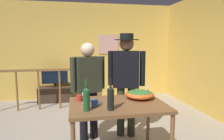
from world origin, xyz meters
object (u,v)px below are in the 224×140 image
Objects in this scene: flat_screen_tv at (55,76)px; stair_railing at (67,83)px; serving_table at (118,110)px; salad_bowl at (140,94)px; framed_picture at (108,44)px; mug_red at (79,98)px; mug_blue at (95,103)px; tv_console at (56,94)px; person_standing_left at (88,84)px; person_standing_right at (126,75)px; wine_bottle_green at (86,98)px; wine_glass at (85,95)px; wine_bottle_dark at (111,97)px.

stair_railing is at bearing -60.91° from flat_screen_tv.
salad_bowl is (0.35, 0.17, 0.15)m from serving_table.
mug_red is at bearing -106.48° from framed_picture.
mug_red is 0.32m from mug_blue.
tv_console is 0.57× the size of person_standing_left.
flat_screen_tv is (0.00, -0.03, 0.49)m from tv_console.
person_standing_left reaches higher than stair_railing.
mug_red is 0.99m from person_standing_right.
salad_bowl is 0.83m from mug_red.
serving_table is 0.76× the size of person_standing_left.
wine_bottle_green reaches higher than stair_railing.
wine_glass is at bearing -78.18° from tv_console.
wine_glass is at bearing -82.89° from stair_railing.
wine_bottle_dark is (-0.48, -0.40, 0.08)m from salad_bowl.
wine_bottle_green is at bearing -152.86° from serving_table.
tv_console is (-1.51, -0.29, -1.34)m from framed_picture.
salad_bowl is at bearing 39.74° from wine_bottle_dark.
person_standing_left is (0.72, -2.32, 0.24)m from flat_screen_tv.
serving_table is at bearing 27.14° from wine_bottle_green.
person_standing_left reaches higher than wine_bottle_green.
wine_glass reaches higher than mug_blue.
wine_bottle_green reaches higher than wine_glass.
tv_console is 2.49× the size of wine_bottle_dark.
wine_bottle_dark is 0.56m from mug_red.
salad_bowl is at bearing -92.21° from framed_picture.
framed_picture is 3.42m from mug_red.
wine_glass is 0.45× the size of wine_bottle_green.
person_standing_right is (0.45, 0.99, 0.09)m from wine_bottle_dark.
flat_screen_tv is at bearing 101.95° from wine_glass.
wine_bottle_dark is at bearing -51.27° from mug_red.
flat_screen_tv is 1.86× the size of wine_bottle_dark.
salad_bowl is at bearing -64.78° from tv_console.
tv_console is 2.57m from person_standing_left.
wine_bottle_dark is at bearing -99.50° from framed_picture.
wine_glass is at bearing 89.37° from wine_bottle_green.
framed_picture is 3.77m from wine_bottle_green.
framed_picture is at bearing 38.13° from stair_railing.
mug_red is (-0.95, -3.21, -0.69)m from framed_picture.
framed_picture is 0.87× the size of flat_screen_tv.
serving_table is at bearing -71.63° from tv_console.
tv_console is 3.32m from salad_bowl.
person_standing_right is (0.32, 0.77, 0.32)m from serving_table.
mug_blue is (0.74, -3.15, 0.16)m from flat_screen_tv.
flat_screen_tv is (-0.34, 0.60, 0.07)m from stair_railing.
wine_bottle_green is 0.42m from mug_red.
wine_glass is 1.31× the size of mug_blue.
person_standing_left reaches higher than serving_table.
person_standing_right reaches higher than wine_bottle_green.
stair_railing is 15.54× the size of wine_glass.
person_standing_left is at bearing 84.67° from wine_bottle_green.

